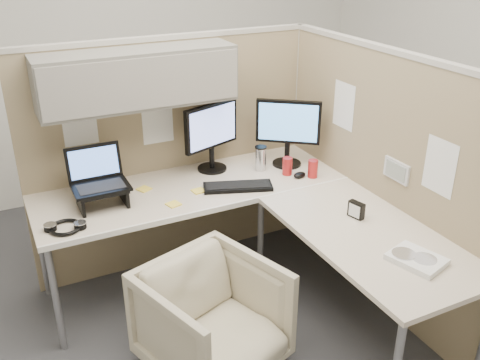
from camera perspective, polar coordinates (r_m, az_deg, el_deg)
name	(u,v)px	position (r m, az deg, el deg)	size (l,w,h in m)	color
ground	(243,321)	(3.47, 0.36, -14.76)	(4.50, 4.50, 0.00)	#393A3F
partition_back	(157,121)	(3.54, -8.82, 6.22)	(2.00, 0.36, 1.63)	#998664
partition_right	(378,180)	(3.43, 14.48, 0.01)	(0.07, 2.03, 1.63)	#998664
desk	(253,211)	(3.23, 1.37, -3.37)	(2.00, 1.98, 0.73)	beige
office_chair	(212,315)	(2.98, -2.96, -14.17)	(0.66, 0.62, 0.68)	beige
monitor_left	(211,132)	(3.59, -3.07, 5.16)	(0.43, 0.20, 0.47)	black
monitor_right	(288,128)	(3.68, 5.15, 5.60)	(0.37, 0.29, 0.47)	black
laptop_station	(100,184)	(3.27, -14.75, -0.43)	(0.33, 0.28, 0.34)	black
keyboard	(238,187)	(3.41, -0.23, -0.72)	(0.44, 0.15, 0.02)	black
mouse	(300,175)	(3.58, 6.37, 0.55)	(0.09, 0.06, 0.03)	black
travel_mug	(261,158)	(3.65, 2.21, 2.35)	(0.08, 0.08, 0.17)	silver
soda_can_green	(313,169)	(3.58, 7.78, 1.20)	(0.07, 0.07, 0.12)	#B21E1E
soda_can_silver	(287,166)	(3.60, 5.07, 1.49)	(0.07, 0.07, 0.12)	#B21E1E
sticky_note_c	(144,189)	(3.45, -10.20, -0.95)	(0.08, 0.08, 0.01)	yellow
sticky_note_d	(198,191)	(3.38, -4.46, -1.16)	(0.08, 0.08, 0.01)	yellow
sticky_note_a	(173,204)	(3.23, -7.11, -2.58)	(0.08, 0.08, 0.01)	yellow
headphones	(65,227)	(3.10, -18.13, -4.79)	(0.23, 0.23, 0.03)	black
paper_stack	(417,259)	(2.81, 18.32, -8.02)	(0.26, 0.30, 0.03)	white
desk_clock	(356,210)	(3.12, 12.29, -3.14)	(0.06, 0.10, 0.10)	black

